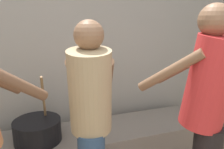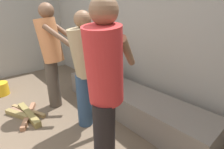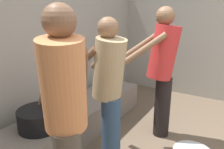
% 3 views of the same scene
% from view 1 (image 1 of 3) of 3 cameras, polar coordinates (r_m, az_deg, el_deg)
% --- Properties ---
extents(block_enclosure_rear, '(5.64, 0.20, 2.06)m').
position_cam_1_polar(block_enclosure_rear, '(2.65, -15.80, 2.66)').
color(block_enclosure_rear, '#9E998E').
rests_on(block_enclosure_rear, ground_plane).
extents(hearth_ledge, '(2.52, 0.60, 0.38)m').
position_cam_1_polar(hearth_ledge, '(2.53, -4.41, -17.89)').
color(hearth_ledge, slate).
rests_on(hearth_ledge, ground_plane).
extents(cooking_pot_main, '(0.44, 0.44, 0.67)m').
position_cam_1_polar(cooking_pot_main, '(2.31, -18.55, -13.42)').
color(cooking_pot_main, black).
rests_on(cooking_pot_main, hearth_ledge).
extents(cook_in_tan_shirt, '(0.49, 0.71, 1.53)m').
position_cam_1_polar(cook_in_tan_shirt, '(1.62, -5.47, -10.03)').
color(cook_in_tan_shirt, navy).
rests_on(cook_in_tan_shirt, ground_plane).
extents(cook_in_red_shirt, '(0.62, 0.74, 1.63)m').
position_cam_1_polar(cook_in_red_shirt, '(1.70, 23.15, -7.56)').
color(cook_in_red_shirt, black).
rests_on(cook_in_red_shirt, ground_plane).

